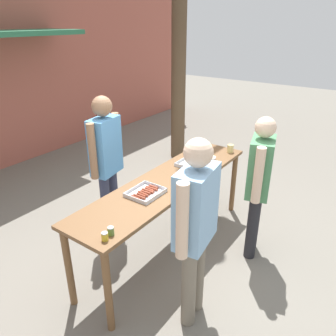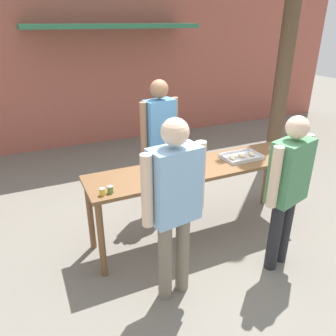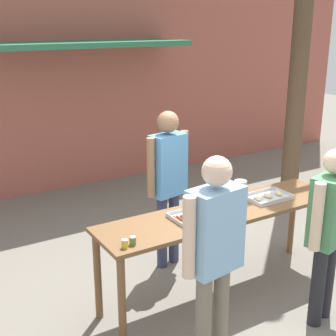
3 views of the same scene
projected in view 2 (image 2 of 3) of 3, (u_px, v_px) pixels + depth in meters
The scene contains 11 objects.
ground_plane at pixel (197, 233), 4.21m from camera, with size 24.00×24.00×0.00m, color slate.
building_facade_back at pixel (104, 33), 6.58m from camera, with size 12.00×1.11×4.50m.
serving_table at pixel (199, 175), 3.87m from camera, with size 2.67×0.65×0.94m.
food_tray_sausages at pixel (168, 171), 3.67m from camera, with size 0.36×0.31×0.04m.
food_tray_buns at pixel (242, 157), 4.05m from camera, with size 0.48×0.32×0.06m.
condiment_jar_mustard at pixel (102, 192), 3.17m from camera, with size 0.06×0.06×0.07m.
condiment_jar_ketchup at pixel (110, 190), 3.21m from camera, with size 0.06×0.06×0.07m.
beer_cup at pixel (291, 152), 4.09m from camera, with size 0.08×0.08×0.11m.
person_server_behind_table at pixel (160, 135), 4.36m from camera, with size 0.57×0.29×1.82m.
person_customer_holding_hotdog at pixel (174, 198), 2.86m from camera, with size 0.64×0.30×1.80m.
person_customer_with_cup at pixel (288, 183), 3.27m from camera, with size 0.61×0.35×1.70m.
Camera 2 is at (-1.79, -3.02, 2.49)m, focal length 35.00 mm.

